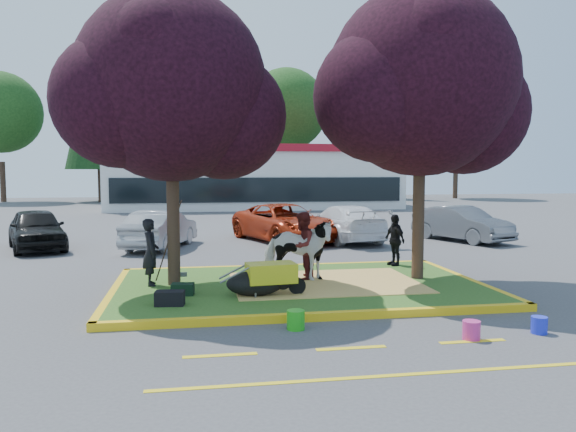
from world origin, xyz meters
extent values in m
plane|color=#424244|center=(0.00, 0.00, 0.00)|extent=(90.00, 90.00, 0.00)
cube|color=#2D591B|center=(0.00, 0.00, 0.07)|extent=(8.00, 5.00, 0.15)
cube|color=yellow|center=(0.00, -2.58, 0.07)|extent=(8.30, 0.16, 0.15)
cube|color=yellow|center=(0.00, 2.58, 0.07)|extent=(8.30, 0.16, 0.15)
cube|color=yellow|center=(-4.08, 0.00, 0.07)|extent=(0.16, 5.30, 0.15)
cube|color=yellow|center=(4.08, 0.00, 0.07)|extent=(0.16, 5.30, 0.15)
cube|color=#EEBF62|center=(0.60, 0.00, 0.15)|extent=(4.20, 3.00, 0.01)
cylinder|color=black|center=(-2.80, 0.40, 1.91)|extent=(0.28, 0.28, 3.53)
sphere|color=black|center=(-2.80, 0.40, 4.56)|extent=(4.20, 4.20, 4.20)
sphere|color=black|center=(-1.64, 0.60, 3.93)|extent=(2.86, 2.86, 2.86)
sphere|color=black|center=(-3.85, 0.10, 4.18)|extent=(2.86, 2.86, 2.86)
cylinder|color=black|center=(2.90, 0.20, 2.00)|extent=(0.28, 0.28, 3.70)
sphere|color=black|center=(2.90, 0.20, 4.77)|extent=(4.40, 4.40, 4.40)
sphere|color=black|center=(4.11, 0.40, 4.11)|extent=(2.99, 2.99, 2.99)
sphere|color=black|center=(1.80, -0.10, 4.37)|extent=(2.99, 2.99, 2.99)
cube|color=yellow|center=(-2.00, -4.20, 0.00)|extent=(1.10, 0.12, 0.01)
cube|color=yellow|center=(0.00, -4.20, 0.00)|extent=(1.10, 0.12, 0.01)
cube|color=yellow|center=(2.00, -4.20, 0.00)|extent=(1.10, 0.12, 0.01)
cube|color=yellow|center=(0.00, -5.40, 0.00)|extent=(6.00, 0.10, 0.01)
cube|color=silver|center=(2.00, 28.00, 2.00)|extent=(20.00, 8.00, 4.00)
cube|color=maroon|center=(2.00, 28.00, 4.15)|extent=(20.40, 8.40, 0.50)
cube|color=black|center=(2.00, 23.95, 1.40)|extent=(19.00, 0.10, 1.60)
cylinder|color=black|center=(-18.00, 38.00, 1.68)|extent=(0.44, 0.44, 3.36)
sphere|color=#143811|center=(-18.00, 38.00, 7.44)|extent=(6.72, 6.72, 6.72)
cylinder|color=black|center=(-10.00, 37.00, 1.96)|extent=(0.44, 0.44, 3.92)
cone|color=black|center=(-10.00, 37.00, 8.68)|extent=(5.60, 5.60, 11.90)
cylinder|color=black|center=(-2.00, 38.50, 1.54)|extent=(0.44, 0.44, 3.08)
sphere|color=#143811|center=(-2.00, 38.50, 6.82)|extent=(6.16, 6.16, 6.16)
cylinder|color=black|center=(6.00, 37.50, 1.82)|extent=(0.44, 0.44, 3.64)
sphere|color=#143811|center=(6.00, 37.50, 8.06)|extent=(7.28, 7.28, 7.28)
cylinder|color=black|center=(14.00, 38.00, 1.75)|extent=(0.44, 0.44, 3.50)
cone|color=black|center=(14.00, 38.00, 7.75)|extent=(5.00, 5.00, 10.62)
cylinder|color=black|center=(22.00, 37.00, 1.61)|extent=(0.44, 0.44, 3.22)
sphere|color=#143811|center=(22.00, 37.00, 7.13)|extent=(6.44, 6.44, 6.44)
imported|color=silver|center=(0.01, 0.38, 0.87)|extent=(1.87, 1.41, 1.44)
ellipsoid|color=black|center=(-1.13, -1.02, 0.41)|extent=(1.33, 1.00, 0.51)
imported|color=black|center=(-3.31, 0.40, 0.90)|extent=(0.43, 0.59, 1.50)
imported|color=#4F1816|center=(0.15, 0.45, 0.95)|extent=(0.89, 0.97, 1.60)
imported|color=black|center=(2.99, 1.99, 0.84)|extent=(0.52, 0.87, 1.38)
cylinder|color=black|center=(-0.26, -1.07, 0.33)|extent=(0.36, 0.11, 0.36)
cylinder|color=slate|center=(-1.15, -1.28, 0.28)|extent=(0.04, 0.04, 0.26)
cylinder|color=slate|center=(-1.15, -0.85, 0.28)|extent=(0.04, 0.04, 0.26)
cube|color=gold|center=(-0.80, -1.07, 0.62)|extent=(1.05, 0.69, 0.40)
cylinder|color=slate|center=(-1.54, -1.28, 0.64)|extent=(0.65, 0.11, 0.33)
cylinder|color=slate|center=(-1.54, -0.85, 0.64)|extent=(0.65, 0.11, 0.33)
cube|color=black|center=(-2.82, -1.58, 0.29)|extent=(0.58, 0.37, 0.28)
cube|color=black|center=(-2.59, -0.72, 0.27)|extent=(0.49, 0.34, 0.24)
cylinder|color=green|center=(-0.65, -3.05, 0.17)|extent=(0.33, 0.33, 0.33)
cylinder|color=#D02E82|center=(2.03, -4.10, 0.15)|extent=(0.36, 0.36, 0.31)
cylinder|color=#1B28DB|center=(3.32, -3.97, 0.14)|extent=(0.33, 0.33, 0.28)
imported|color=black|center=(-7.65, 7.93, 0.70)|extent=(2.93, 4.44, 1.40)
imported|color=gray|center=(-3.48, 7.50, 0.66)|extent=(2.55, 4.23, 1.32)
imported|color=#A6290D|center=(1.06, 8.61, 0.71)|extent=(3.98, 5.62, 1.42)
imported|color=white|center=(3.32, 8.31, 0.69)|extent=(2.56, 4.95, 1.37)
imported|color=#5B5E63|center=(7.74, 7.55, 0.67)|extent=(2.78, 4.28, 1.33)
camera|label=1|loc=(-2.37, -12.31, 2.74)|focal=35.00mm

